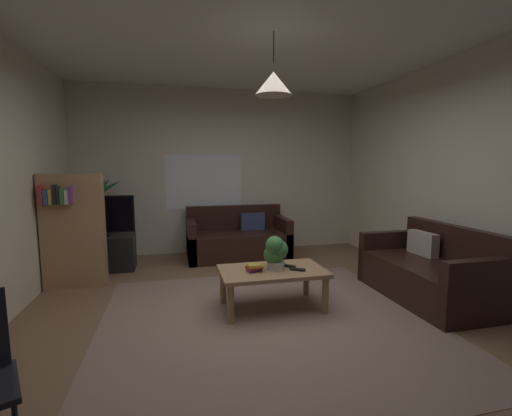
{
  "coord_description": "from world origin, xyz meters",
  "views": [
    {
      "loc": [
        -0.86,
        -3.25,
        1.5
      ],
      "look_at": [
        0.0,
        0.3,
        1.05
      ],
      "focal_mm": 24.36,
      "sensor_mm": 36.0,
      "label": 1
    }
  ],
  "objects": [
    {
      "name": "tv",
      "position": [
        -1.87,
        1.95,
        0.8
      ],
      "size": [
        0.94,
        0.16,
        0.58
      ],
      "color": "black",
      "rests_on": "tv_stand"
    },
    {
      "name": "wall_back",
      "position": [
        0.0,
        2.75,
        1.39
      ],
      "size": [
        4.95,
        0.06,
        2.78
      ],
      "primitive_type": "cube",
      "color": "beige",
      "rests_on": "ground"
    },
    {
      "name": "pendant_lamp",
      "position": [
        0.13,
        0.12,
        2.3
      ],
      "size": [
        0.37,
        0.37,
        0.6
      ],
      "color": "black"
    },
    {
      "name": "wall_right",
      "position": [
        2.45,
        0.0,
        1.39
      ],
      "size": [
        0.06,
        5.45,
        2.78
      ],
      "primitive_type": "cube",
      "color": "beige",
      "rests_on": "ground"
    },
    {
      "name": "floor",
      "position": [
        0.0,
        0.0,
        -0.01
      ],
      "size": [
        4.83,
        5.45,
        0.02
      ],
      "primitive_type": "cube",
      "color": "brown",
      "rests_on": "ground"
    },
    {
      "name": "book_on_table_1",
      "position": [
        -0.06,
        0.1,
        0.46
      ],
      "size": [
        0.18,
        0.16,
        0.02
      ],
      "primitive_type": "cube",
      "rotation": [
        0.0,
        0.0,
        0.3
      ],
      "color": "#B22D2D",
      "rests_on": "coffee_table"
    },
    {
      "name": "couch_right_side",
      "position": [
        1.94,
        -0.02,
        0.28
      ],
      "size": [
        0.83,
        1.52,
        0.82
      ],
      "rotation": [
        0.0,
        0.0,
        -1.57
      ],
      "color": "black",
      "rests_on": "ground"
    },
    {
      "name": "rug",
      "position": [
        0.0,
        -0.2,
        0.0
      ],
      "size": [
        3.14,
        3.0,
        0.01
      ],
      "primitive_type": "cube",
      "color": "gray",
      "rests_on": "ground"
    },
    {
      "name": "bookshelf_corner",
      "position": [
        -2.05,
        1.33,
        0.72
      ],
      "size": [
        0.7,
        0.31,
        1.4
      ],
      "color": "#A87F56",
      "rests_on": "ground"
    },
    {
      "name": "window_pane",
      "position": [
        -0.33,
        2.72,
        1.22
      ],
      "size": [
        1.27,
        0.01,
        0.92
      ],
      "primitive_type": "cube",
      "color": "white"
    },
    {
      "name": "remote_on_table_0",
      "position": [
        0.37,
        0.02,
        0.43
      ],
      "size": [
        0.16,
        0.13,
        0.02
      ],
      "primitive_type": "cube",
      "rotation": [
        0.0,
        0.0,
        4.13
      ],
      "color": "black",
      "rests_on": "coffee_table"
    },
    {
      "name": "book_on_table_2",
      "position": [
        -0.06,
        0.08,
        0.49
      ],
      "size": [
        0.15,
        0.12,
        0.02
      ],
      "primitive_type": "cube",
      "rotation": [
        0.0,
        0.0,
        0.03
      ],
      "color": "gold",
      "rests_on": "coffee_table"
    },
    {
      "name": "potted_palm_corner",
      "position": [
        -1.99,
        2.45,
        0.62
      ],
      "size": [
        0.84,
        0.79,
        1.36
      ],
      "color": "brown",
      "rests_on": "ground"
    },
    {
      "name": "couch_under_window",
      "position": [
        0.16,
        2.25,
        0.27
      ],
      "size": [
        1.62,
        0.83,
        0.82
      ],
      "color": "black",
      "rests_on": "ground"
    },
    {
      "name": "ceiling",
      "position": [
        0.0,
        0.0,
        2.79
      ],
      "size": [
        4.83,
        5.45,
        0.02
      ],
      "primitive_type": "cube",
      "color": "white"
    },
    {
      "name": "remote_on_table_1",
      "position": [
        0.32,
        0.17,
        0.43
      ],
      "size": [
        0.15,
        0.15,
        0.02
      ],
      "primitive_type": "cube",
      "rotation": [
        0.0,
        0.0,
        3.9
      ],
      "color": "black",
      "rests_on": "coffee_table"
    },
    {
      "name": "tv_stand",
      "position": [
        -1.87,
        1.97,
        0.25
      ],
      "size": [
        0.9,
        0.44,
        0.5
      ],
      "primitive_type": "cube",
      "color": "black",
      "rests_on": "ground"
    },
    {
      "name": "coffee_table",
      "position": [
        0.13,
        0.12,
        0.36
      ],
      "size": [
        1.09,
        0.64,
        0.42
      ],
      "color": "#A87F56",
      "rests_on": "ground"
    },
    {
      "name": "potted_plant_on_table",
      "position": [
        0.17,
        0.12,
        0.61
      ],
      "size": [
        0.25,
        0.24,
        0.36
      ],
      "color": "beige",
      "rests_on": "coffee_table"
    },
    {
      "name": "book_on_table_0",
      "position": [
        -0.07,
        0.1,
        0.44
      ],
      "size": [
        0.16,
        0.12,
        0.03
      ],
      "primitive_type": "cube",
      "rotation": [
        0.0,
        0.0,
        0.27
      ],
      "color": "#72387F",
      "rests_on": "coffee_table"
    }
  ]
}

